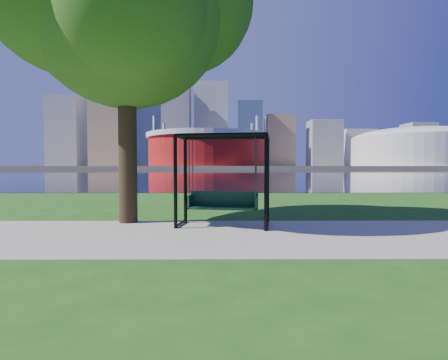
{
  "coord_description": "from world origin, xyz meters",
  "views": [
    {
      "loc": [
        0.24,
        -8.06,
        1.52
      ],
      "look_at": [
        0.28,
        0.0,
        1.21
      ],
      "focal_mm": 28.0,
      "sensor_mm": 36.0,
      "label": 1
    }
  ],
  "objects": [
    {
      "name": "park_tree",
      "position": [
        -2.34,
        1.36,
        5.89
      ],
      "size": [
        6.82,
        6.16,
        8.47
      ],
      "color": "black",
      "rests_on": "ground"
    },
    {
      "name": "swing",
      "position": [
        0.27,
        0.63,
        1.12
      ],
      "size": [
        2.39,
        1.34,
        2.32
      ],
      "rotation": [
        0.0,
        0.0,
        -0.17
      ],
      "color": "black",
      "rests_on": "ground"
    },
    {
      "name": "far_bank",
      "position": [
        0.0,
        306.0,
        1.0
      ],
      "size": [
        900.0,
        228.0,
        2.0
      ],
      "primitive_type": "cube",
      "color": "#937F60",
      "rests_on": "ground"
    },
    {
      "name": "stadium",
      "position": [
        -10.0,
        235.0,
        14.23
      ],
      "size": [
        83.0,
        83.0,
        32.0
      ],
      "color": "maroon",
      "rests_on": "far_bank"
    },
    {
      "name": "ground",
      "position": [
        0.0,
        0.0,
        0.0
      ],
      "size": [
        900.0,
        900.0,
        0.0
      ],
      "primitive_type": "plane",
      "color": "#1E5114",
      "rests_on": "ground"
    },
    {
      "name": "path",
      "position": [
        0.0,
        -0.5,
        0.01
      ],
      "size": [
        120.0,
        4.0,
        0.03
      ],
      "primitive_type": "cube",
      "color": "#9E937F",
      "rests_on": "ground"
    },
    {
      "name": "skyline",
      "position": [
        -4.27,
        319.39,
        35.89
      ],
      "size": [
        392.0,
        66.0,
        96.5
      ],
      "color": "gray",
      "rests_on": "far_bank"
    },
    {
      "name": "arena",
      "position": [
        135.0,
        235.0,
        15.87
      ],
      "size": [
        84.0,
        84.0,
        26.56
      ],
      "color": "beige",
      "rests_on": "far_bank"
    },
    {
      "name": "river",
      "position": [
        0.0,
        102.0,
        0.01
      ],
      "size": [
        900.0,
        180.0,
        0.02
      ],
      "primitive_type": "cube",
      "color": "black",
      "rests_on": "ground"
    }
  ]
}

